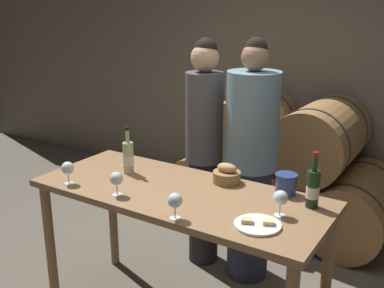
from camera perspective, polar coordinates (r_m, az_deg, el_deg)
stone_wall_back at (r=4.57m, az=14.96°, el=11.86°), size 10.00×0.12×3.20m
barrel_stack at (r=4.23m, az=11.34°, el=-3.03°), size 2.00×0.97×1.21m
tasting_table at (r=2.73m, az=-1.67°, el=-8.24°), size 1.78×0.73×0.93m
person_left at (r=3.39m, az=1.55°, el=-0.77°), size 0.28×0.28×1.76m
person_right at (r=3.23m, az=7.49°, el=-2.43°), size 0.37×0.37×1.78m
wine_bottle_red at (r=2.51m, az=15.09°, el=-5.45°), size 0.07×0.07×0.31m
wine_bottle_white at (r=2.94m, az=-8.09°, el=-1.67°), size 0.07×0.07×0.31m
blue_crock at (r=2.66m, az=11.87°, el=-4.89°), size 0.13×0.13×0.12m
bread_basket at (r=2.78m, az=4.43°, el=-3.94°), size 0.17×0.17×0.12m
cheese_plate at (r=2.28m, az=8.34°, el=-10.08°), size 0.24×0.24×0.04m
wine_glass_far_left at (r=2.84m, az=-15.50°, el=-3.02°), size 0.08×0.08×0.14m
wine_glass_left at (r=2.61m, az=-9.58°, el=-4.42°), size 0.08×0.08×0.14m
wine_glass_center at (r=2.30m, az=-2.18°, el=-7.25°), size 0.08×0.08×0.14m
wine_glass_right at (r=2.37m, az=11.21°, el=-6.76°), size 0.08×0.08×0.14m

